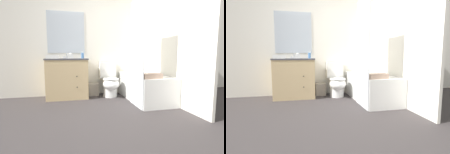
{
  "view_description": "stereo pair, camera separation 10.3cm",
  "coord_description": "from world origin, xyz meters",
  "views": [
    {
      "loc": [
        -0.72,
        -2.42,
        0.92
      ],
      "look_at": [
        0.09,
        0.8,
        0.52
      ],
      "focal_mm": 28.0,
      "sensor_mm": 36.0,
      "label": 1
    },
    {
      "loc": [
        -0.62,
        -2.44,
        0.92
      ],
      "look_at": [
        0.09,
        0.8,
        0.52
      ],
      "focal_mm": 28.0,
      "sensor_mm": 36.0,
      "label": 2
    }
  ],
  "objects": [
    {
      "name": "tissue_box",
      "position": [
        -0.67,
        1.58,
        0.92
      ],
      "size": [
        0.13,
        0.12,
        0.12
      ],
      "color": "white",
      "rests_on": "vanity_cabinet"
    },
    {
      "name": "bath_towel_folded",
      "position": [
        0.7,
        0.35,
        0.58
      ],
      "size": [
        0.34,
        0.19,
        0.09
      ],
      "color": "tan",
      "rests_on": "bathtub"
    },
    {
      "name": "shower_curtain",
      "position": [
        0.48,
        0.51,
        0.96
      ],
      "size": [
        0.02,
        0.59,
        1.91
      ],
      "color": "white",
      "rests_on": "ground_plane"
    },
    {
      "name": "soap_dispenser",
      "position": [
        -0.41,
        1.48,
        0.94
      ],
      "size": [
        0.06,
        0.06,
        0.15
      ],
      "color": "#4C7AB2",
      "rests_on": "vanity_cabinet"
    },
    {
      "name": "toilet",
      "position": [
        0.19,
        1.42,
        0.34
      ],
      "size": [
        0.39,
        0.68,
        0.78
      ],
      "color": "white",
      "rests_on": "ground_plane"
    },
    {
      "name": "wall_back",
      "position": [
        -0.01,
        1.8,
        1.25
      ],
      "size": [
        8.0,
        0.06,
        2.5
      ],
      "color": "white",
      "rests_on": "ground_plane"
    },
    {
      "name": "vanity_cabinet",
      "position": [
        -0.75,
        1.5,
        0.45
      ],
      "size": [
        0.88,
        0.58,
        0.87
      ],
      "color": "tan",
      "rests_on": "ground_plane"
    },
    {
      "name": "wastebasket",
      "position": [
        -0.16,
        1.6,
        0.14
      ],
      "size": [
        0.23,
        0.2,
        0.29
      ],
      "color": "gray",
      "rests_on": "ground_plane"
    },
    {
      "name": "wall_right",
      "position": [
        1.22,
        0.89,
        1.25
      ],
      "size": [
        0.05,
        2.77,
        2.5
      ],
      "color": "white",
      "rests_on": "ground_plane"
    },
    {
      "name": "ground_plane",
      "position": [
        0.0,
        0.0,
        0.0
      ],
      "size": [
        14.0,
        14.0,
        0.0
      ],
      "primitive_type": "plane",
      "color": "#383333"
    },
    {
      "name": "sink_faucet",
      "position": [
        -0.75,
        1.7,
        0.91
      ],
      "size": [
        0.14,
        0.12,
        0.12
      ],
      "color": "silver",
      "rests_on": "vanity_cabinet"
    },
    {
      "name": "bathtub",
      "position": [
        0.83,
        0.98,
        0.27
      ],
      "size": [
        0.69,
        1.58,
        0.53
      ],
      "color": "white",
      "rests_on": "ground_plane"
    },
    {
      "name": "hand_towel_folded",
      "position": [
        -1.03,
        1.32,
        0.91
      ],
      "size": [
        0.24,
        0.14,
        0.07
      ],
      "color": "white",
      "rests_on": "vanity_cabinet"
    }
  ]
}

